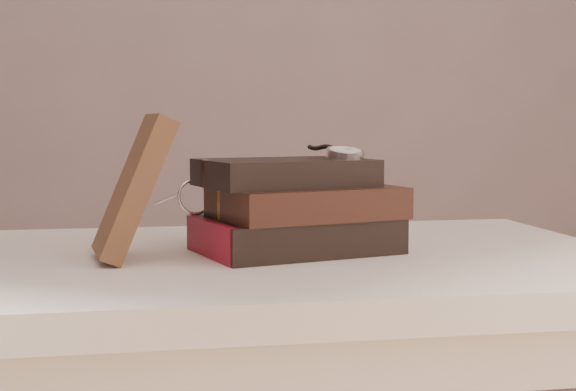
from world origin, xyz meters
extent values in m
cube|color=silver|center=(0.00, 0.35, 0.73)|extent=(1.00, 0.60, 0.04)
cube|color=white|center=(0.00, 0.35, 0.67)|extent=(0.88, 0.49, 0.08)
cube|color=black|center=(0.06, 0.36, 0.77)|extent=(0.28, 0.23, 0.05)
cube|color=#F2E8C6|center=(0.07, 0.36, 0.77)|extent=(0.27, 0.21, 0.04)
cube|color=gold|center=(-0.06, 0.35, 0.77)|extent=(0.01, 0.01, 0.05)
cube|color=maroon|center=(-0.05, 0.32, 0.77)|extent=(0.05, 0.15, 0.05)
cube|color=black|center=(0.08, 0.35, 0.82)|extent=(0.26, 0.21, 0.04)
cube|color=#F2E8C6|center=(0.08, 0.35, 0.82)|extent=(0.25, 0.20, 0.03)
cube|color=gold|center=(-0.04, 0.34, 0.82)|extent=(0.01, 0.01, 0.04)
cube|color=black|center=(0.05, 0.36, 0.85)|extent=(0.25, 0.20, 0.04)
cube|color=#F2E8C6|center=(0.05, 0.36, 0.85)|extent=(0.24, 0.19, 0.03)
cube|color=gold|center=(-0.06, 0.36, 0.85)|extent=(0.01, 0.01, 0.04)
cube|color=#3B2416|center=(-0.15, 0.33, 0.84)|extent=(0.11, 0.13, 0.18)
cylinder|color=silver|center=(0.13, 0.36, 0.88)|extent=(0.06, 0.06, 0.02)
cylinder|color=white|center=(0.13, 0.36, 0.88)|extent=(0.05, 0.05, 0.01)
torus|color=silver|center=(0.13, 0.36, 0.88)|extent=(0.06, 0.06, 0.01)
cylinder|color=silver|center=(0.12, 0.39, 0.88)|extent=(0.01, 0.01, 0.01)
cube|color=black|center=(0.13, 0.36, 0.89)|extent=(0.00, 0.01, 0.00)
cube|color=black|center=(0.14, 0.36, 0.89)|extent=(0.01, 0.00, 0.00)
sphere|color=black|center=(0.12, 0.39, 0.89)|extent=(0.01, 0.01, 0.01)
sphere|color=black|center=(0.12, 0.40, 0.89)|extent=(0.01, 0.01, 0.01)
sphere|color=black|center=(0.12, 0.41, 0.89)|extent=(0.01, 0.01, 0.01)
sphere|color=black|center=(0.12, 0.42, 0.89)|extent=(0.01, 0.01, 0.01)
sphere|color=black|center=(0.12, 0.43, 0.89)|extent=(0.01, 0.01, 0.01)
sphere|color=black|center=(0.12, 0.44, 0.89)|extent=(0.01, 0.01, 0.01)
sphere|color=black|center=(0.11, 0.45, 0.88)|extent=(0.01, 0.01, 0.01)
sphere|color=black|center=(0.11, 0.45, 0.88)|extent=(0.01, 0.01, 0.01)
sphere|color=black|center=(0.11, 0.46, 0.88)|extent=(0.01, 0.01, 0.01)
sphere|color=black|center=(0.11, 0.47, 0.88)|extent=(0.01, 0.01, 0.01)
sphere|color=black|center=(0.11, 0.48, 0.88)|extent=(0.01, 0.01, 0.01)
torus|color=silver|center=(-0.07, 0.40, 0.82)|extent=(0.05, 0.03, 0.05)
torus|color=silver|center=(-0.02, 0.41, 0.82)|extent=(0.05, 0.03, 0.05)
cylinder|color=silver|center=(-0.04, 0.41, 0.82)|extent=(0.01, 0.01, 0.00)
cylinder|color=silver|center=(-0.10, 0.45, 0.81)|extent=(0.03, 0.11, 0.03)
cylinder|color=silver|center=(-0.01, 0.47, 0.81)|extent=(0.03, 0.11, 0.03)
camera|label=1|loc=(-0.14, -0.70, 0.92)|focal=50.93mm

